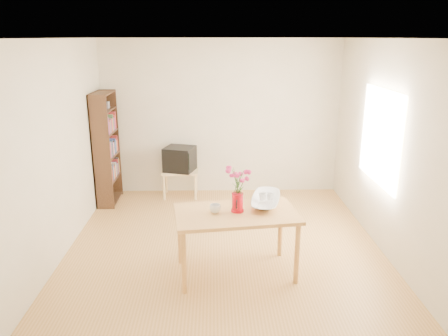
{
  "coord_description": "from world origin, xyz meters",
  "views": [
    {
      "loc": [
        -0.13,
        -5.06,
        2.62
      ],
      "look_at": [
        0.0,
        0.3,
        1.0
      ],
      "focal_mm": 35.0,
      "sensor_mm": 36.0,
      "label": 1
    }
  ],
  "objects_px": {
    "pitcher": "(237,203)",
    "mug": "(215,209)",
    "bowl": "(266,185)",
    "table": "(236,219)",
    "television": "(180,158)"
  },
  "relations": [
    {
      "from": "bowl",
      "to": "table",
      "type": "bearing_deg",
      "value": -143.44
    },
    {
      "from": "table",
      "to": "mug",
      "type": "xyz_separation_m",
      "value": [
        -0.23,
        -0.0,
        0.13
      ]
    },
    {
      "from": "pitcher",
      "to": "mug",
      "type": "bearing_deg",
      "value": -163.67
    },
    {
      "from": "pitcher",
      "to": "television",
      "type": "relative_size",
      "value": 0.39
    },
    {
      "from": "pitcher",
      "to": "bowl",
      "type": "relative_size",
      "value": 0.46
    },
    {
      "from": "table",
      "to": "pitcher",
      "type": "distance_m",
      "value": 0.19
    },
    {
      "from": "pitcher",
      "to": "television",
      "type": "bearing_deg",
      "value": 116.79
    },
    {
      "from": "bowl",
      "to": "television",
      "type": "bearing_deg",
      "value": 117.1
    },
    {
      "from": "mug",
      "to": "television",
      "type": "distance_m",
      "value": 2.63
    },
    {
      "from": "bowl",
      "to": "mug",
      "type": "bearing_deg",
      "value": -155.46
    },
    {
      "from": "pitcher",
      "to": "mug",
      "type": "distance_m",
      "value": 0.26
    },
    {
      "from": "mug",
      "to": "bowl",
      "type": "relative_size",
      "value": 0.26
    },
    {
      "from": "table",
      "to": "bowl",
      "type": "xyz_separation_m",
      "value": [
        0.36,
        0.27,
        0.31
      ]
    },
    {
      "from": "mug",
      "to": "television",
      "type": "height_order",
      "value": "television"
    },
    {
      "from": "pitcher",
      "to": "mug",
      "type": "height_order",
      "value": "pitcher"
    }
  ]
}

